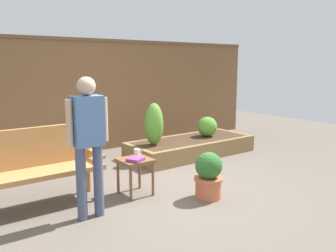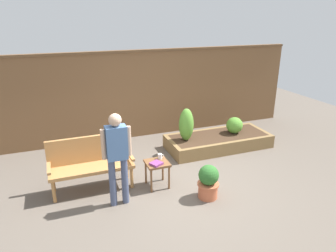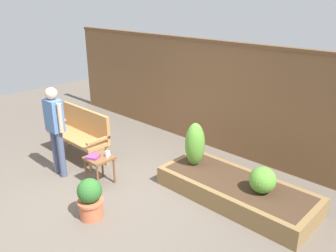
{
  "view_description": "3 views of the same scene",
  "coord_description": "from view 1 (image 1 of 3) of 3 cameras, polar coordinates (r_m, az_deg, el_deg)",
  "views": [
    {
      "loc": [
        -2.57,
        -3.68,
        1.69
      ],
      "look_at": [
        0.53,
        0.55,
        0.76
      ],
      "focal_mm": 37.47,
      "sensor_mm": 36.0,
      "label": 1
    },
    {
      "loc": [
        -1.89,
        -4.57,
        2.96
      ],
      "look_at": [
        0.11,
        0.7,
        0.9
      ],
      "focal_mm": 33.01,
      "sensor_mm": 36.0,
      "label": 2
    },
    {
      "loc": [
        3.95,
        -2.77,
        2.92
      ],
      "look_at": [
        0.27,
        1.09,
        0.9
      ],
      "focal_mm": 36.68,
      "sensor_mm": 36.0,
      "label": 3
    }
  ],
  "objects": [
    {
      "name": "shrub_far_corner",
      "position": [
        6.81,
        6.4,
        -0.1
      ],
      "size": [
        0.38,
        0.38,
        0.38
      ],
      "color": "brown",
      "rests_on": "raised_planter_bed"
    },
    {
      "name": "person_by_bench",
      "position": [
        3.86,
        -12.86,
        -1.5
      ],
      "size": [
        0.47,
        0.2,
        1.56
      ],
      "color": "#475170",
      "rests_on": "ground_plane"
    },
    {
      "name": "raised_planter_bed",
      "position": [
        6.61,
        3.71,
        -3.4
      ],
      "size": [
        2.4,
        1.0,
        0.3
      ],
      "color": "olive",
      "rests_on": "ground_plane"
    },
    {
      "name": "garden_bench",
      "position": [
        4.47,
        -20.34,
        -5.42
      ],
      "size": [
        1.44,
        0.48,
        0.94
      ],
      "color": "#B77F47",
      "rests_on": "ground_plane"
    },
    {
      "name": "side_table",
      "position": [
        4.58,
        -5.37,
        -6.36
      ],
      "size": [
        0.4,
        0.4,
        0.48
      ],
      "color": "brown",
      "rests_on": "ground_plane"
    },
    {
      "name": "potted_boxwood",
      "position": [
        4.5,
        6.61,
        -7.91
      ],
      "size": [
        0.37,
        0.37,
        0.6
      ],
      "color": "#C66642",
      "rests_on": "ground_plane"
    },
    {
      "name": "ground_plane",
      "position": [
        4.8,
        -1.27,
        -10.52
      ],
      "size": [
        14.0,
        14.0,
        0.0
      ],
      "primitive_type": "plane",
      "color": "#60564C"
    },
    {
      "name": "book_on_table",
      "position": [
        4.46,
        -5.31,
        -5.43
      ],
      "size": [
        0.25,
        0.25,
        0.04
      ],
      "primitive_type": "cube",
      "rotation": [
        0.0,
        0.0,
        0.47
      ],
      "color": "#7F3875",
      "rests_on": "side_table"
    },
    {
      "name": "cup_on_table",
      "position": [
        4.68,
        -5.07,
        -4.31
      ],
      "size": [
        0.11,
        0.07,
        0.1
      ],
      "color": "white",
      "rests_on": "side_table"
    },
    {
      "name": "shrub_near_bench",
      "position": [
        6.02,
        -2.3,
        0.28
      ],
      "size": [
        0.32,
        0.32,
        0.73
      ],
      "color": "brown",
      "rests_on": "raised_planter_bed"
    },
    {
      "name": "fence_back",
      "position": [
        6.82,
        -14.0,
        4.76
      ],
      "size": [
        8.4,
        0.14,
        2.16
      ],
      "color": "brown",
      "rests_on": "ground_plane"
    }
  ]
}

